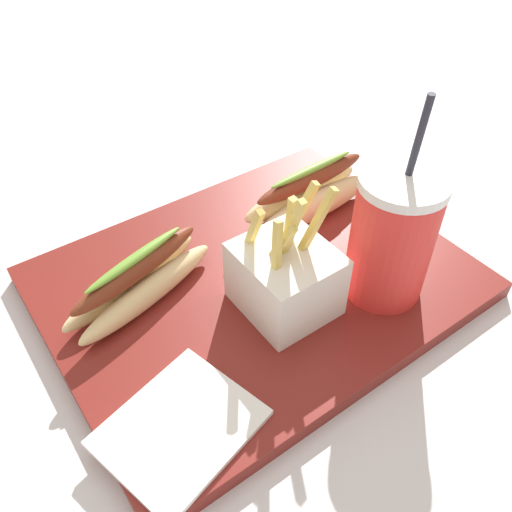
{
  "coord_description": "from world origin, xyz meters",
  "views": [
    {
      "loc": [
        -0.24,
        -0.34,
        0.44
      ],
      "look_at": [
        0.0,
        0.0,
        0.05
      ],
      "focal_mm": 37.19,
      "sensor_mm": 36.0,
      "label": 1
    }
  ],
  "objects": [
    {
      "name": "soda_cup",
      "position": [
        0.1,
        -0.09,
        0.09
      ],
      "size": [
        0.09,
        0.09,
        0.22
      ],
      "color": "red",
      "rests_on": "food_tray"
    },
    {
      "name": "hot_dog_2",
      "position": [
        0.12,
        0.06,
        0.05
      ],
      "size": [
        0.18,
        0.07,
        0.07
      ],
      "color": "#E5C689",
      "rests_on": "food_tray"
    },
    {
      "name": "hot_dog_1",
      "position": [
        -0.12,
        0.05,
        0.04
      ],
      "size": [
        0.19,
        0.1,
        0.06
      ],
      "color": "#E5C689",
      "rests_on": "food_tray"
    },
    {
      "name": "ketchup_cup_1",
      "position": [
        -0.0,
        0.03,
        0.03
      ],
      "size": [
        0.04,
        0.04,
        0.02
      ],
      "color": "white",
      "rests_on": "food_tray"
    },
    {
      "name": "fries_basket",
      "position": [
        0.0,
        -0.05,
        0.06
      ],
      "size": [
        0.09,
        0.09,
        0.14
      ],
      "color": "white",
      "rests_on": "food_tray"
    },
    {
      "name": "food_tray",
      "position": [
        0.0,
        0.0,
        0.01
      ],
      "size": [
        0.44,
        0.35,
        0.02
      ],
      "primitive_type": "cube",
      "color": "maroon",
      "rests_on": "ground_plane"
    },
    {
      "name": "napkin_stack",
      "position": [
        -0.16,
        -0.11,
        0.02
      ],
      "size": [
        0.15,
        0.13,
        0.01
      ],
      "primitive_type": "cube",
      "rotation": [
        0.0,
        0.0,
        0.25
      ],
      "color": "white",
      "rests_on": "food_tray"
    },
    {
      "name": "ground_plane",
      "position": [
        0.0,
        0.0,
        -0.01
      ],
      "size": [
        2.4,
        2.4,
        0.02
      ],
      "primitive_type": "cube",
      "color": "silver"
    }
  ]
}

